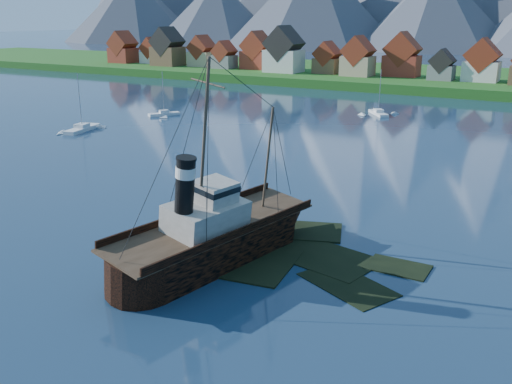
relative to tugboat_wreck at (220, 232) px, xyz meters
The scene contains 9 objects.
ground 3.65m from the tugboat_wreck, 41.23° to the left, with size 1400.00×1400.00×0.00m, color #1A314A.
shoal 6.02m from the tugboat_wreck, 46.21° to the left, with size 31.71×21.24×1.14m.
shore_bank 171.60m from the tugboat_wreck, 89.40° to the left, with size 600.00×80.00×3.20m, color #184C15.
seawall 133.61m from the tugboat_wreck, 89.23° to the left, with size 600.00×2.50×2.00m, color #3F3D38.
town 157.04m from the tugboat_wreck, 101.52° to the left, with size 250.96×16.69×17.30m.
tugboat_wreck is the anchor object (origin of this frame).
sailboat_a 74.95m from the tugboat_wreck, 146.70° to the left, with size 4.91×10.72×12.69m.
sailboat_b 88.29m from the tugboat_wreck, 132.38° to the left, with size 5.78×7.61×11.27m.
sailboat_c 93.89m from the tugboat_wreck, 98.43° to the left, with size 7.26×8.56×11.64m.
Camera 1 is at (28.53, -46.86, 24.09)m, focal length 40.00 mm.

